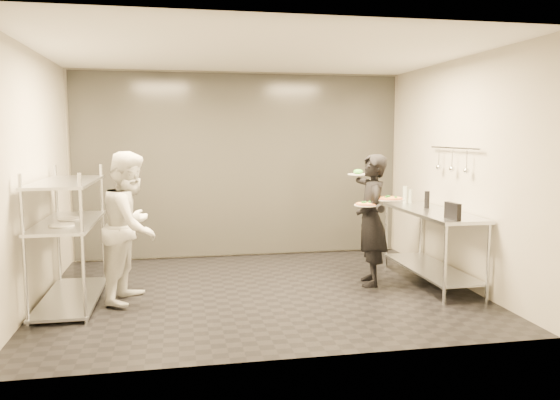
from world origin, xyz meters
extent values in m
cube|color=black|center=(0.00, 0.00, 0.00)|extent=(5.00, 4.00, 0.00)
cube|color=silver|center=(0.00, 0.00, 2.80)|extent=(5.00, 4.00, 0.00)
cube|color=#B1AC9F|center=(0.00, 2.00, 1.40)|extent=(5.00, 0.00, 2.80)
cube|color=#B1AC9F|center=(0.00, -2.00, 1.40)|extent=(5.00, 0.00, 2.80)
cube|color=#B1AC9F|center=(-2.50, 0.00, 1.40)|extent=(0.00, 4.00, 2.80)
cube|color=#B1AC9F|center=(2.50, 0.00, 1.40)|extent=(0.00, 4.00, 2.80)
cube|color=white|center=(0.00, 1.97, 1.40)|extent=(4.90, 0.04, 2.74)
cylinder|color=silver|center=(-2.42, -0.77, 0.75)|extent=(0.04, 0.04, 1.50)
cylinder|color=silver|center=(-2.42, 0.77, 0.75)|extent=(0.04, 0.04, 1.50)
cylinder|color=silver|center=(-1.88, -0.77, 0.75)|extent=(0.04, 0.04, 1.50)
cylinder|color=silver|center=(-1.88, 0.77, 0.75)|extent=(0.04, 0.04, 1.50)
cube|color=silver|center=(-2.15, 0.00, 0.05)|extent=(0.60, 1.60, 0.03)
cube|color=silver|center=(-2.15, 0.00, 0.90)|extent=(0.60, 1.60, 0.03)
cube|color=silver|center=(-2.15, 0.00, 1.35)|extent=(0.60, 1.60, 0.03)
cylinder|color=silver|center=(-2.15, -0.35, 0.93)|extent=(0.26, 0.26, 0.01)
cylinder|color=silver|center=(-2.15, 0.10, 0.93)|extent=(0.26, 0.26, 0.01)
cylinder|color=silver|center=(1.92, -0.86, 0.45)|extent=(0.04, 0.04, 0.90)
cylinder|color=silver|center=(1.92, 0.86, 0.45)|extent=(0.04, 0.04, 0.90)
cylinder|color=silver|center=(2.44, -0.86, 0.45)|extent=(0.04, 0.04, 0.90)
cylinder|color=silver|center=(2.44, 0.86, 0.45)|extent=(0.04, 0.04, 0.90)
cube|color=silver|center=(2.18, 0.00, 0.18)|extent=(0.57, 1.71, 0.03)
cube|color=silver|center=(2.18, 0.00, 0.90)|extent=(0.60, 1.80, 0.04)
cylinder|color=silver|center=(2.44, 0.00, 1.70)|extent=(0.02, 1.20, 0.02)
cylinder|color=silver|center=(2.42, -0.35, 1.57)|extent=(0.01, 0.01, 0.22)
sphere|color=silver|center=(2.42, -0.35, 1.44)|extent=(0.07, 0.07, 0.07)
cylinder|color=silver|center=(2.42, 0.00, 1.57)|extent=(0.01, 0.01, 0.22)
sphere|color=silver|center=(2.42, 0.00, 1.44)|extent=(0.07, 0.07, 0.07)
cylinder|color=silver|center=(2.42, 0.35, 1.57)|extent=(0.01, 0.01, 0.22)
sphere|color=silver|center=(2.42, 0.35, 1.44)|extent=(0.07, 0.07, 0.07)
imported|color=black|center=(1.40, 0.06, 0.81)|extent=(0.50, 0.66, 1.63)
imported|color=white|center=(-1.48, -0.04, 0.84)|extent=(0.84, 0.96, 1.68)
cylinder|color=silver|center=(1.26, -0.12, 1.03)|extent=(0.29, 0.29, 0.01)
cylinder|color=#B0663F|center=(1.26, -0.12, 1.04)|extent=(0.25, 0.25, 0.02)
cylinder|color=#B35217|center=(1.26, -0.12, 1.05)|extent=(0.23, 0.23, 0.01)
sphere|color=#155C15|center=(1.26, -0.12, 1.06)|extent=(0.04, 0.04, 0.04)
cylinder|color=silver|center=(1.55, -0.12, 1.09)|extent=(0.36, 0.36, 0.01)
cylinder|color=#B0663F|center=(1.55, -0.12, 1.10)|extent=(0.31, 0.31, 0.02)
cylinder|color=#B35217|center=(1.55, -0.12, 1.11)|extent=(0.28, 0.28, 0.01)
sphere|color=#155C15|center=(1.55, -0.12, 1.12)|extent=(0.04, 0.04, 0.04)
cylinder|color=silver|center=(1.33, 0.40, 1.36)|extent=(0.27, 0.27, 0.01)
ellipsoid|color=#216F1B|center=(1.33, 0.40, 1.39)|extent=(0.13, 0.13, 0.07)
cube|color=black|center=(2.06, -0.72, 1.02)|extent=(0.07, 0.27, 0.19)
cylinder|color=#98A698|center=(2.16, 0.80, 1.04)|extent=(0.07, 0.07, 0.24)
cylinder|color=#98A698|center=(2.23, 0.80, 1.01)|extent=(0.06, 0.06, 0.19)
cylinder|color=black|center=(2.20, 0.20, 1.03)|extent=(0.07, 0.07, 0.22)
camera|label=1|loc=(-0.96, -6.28, 1.87)|focal=35.00mm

